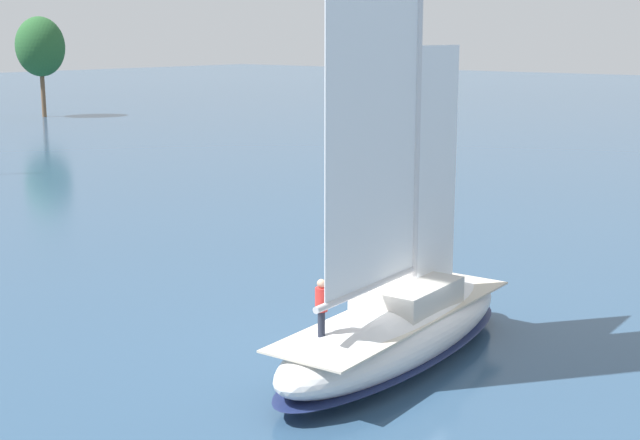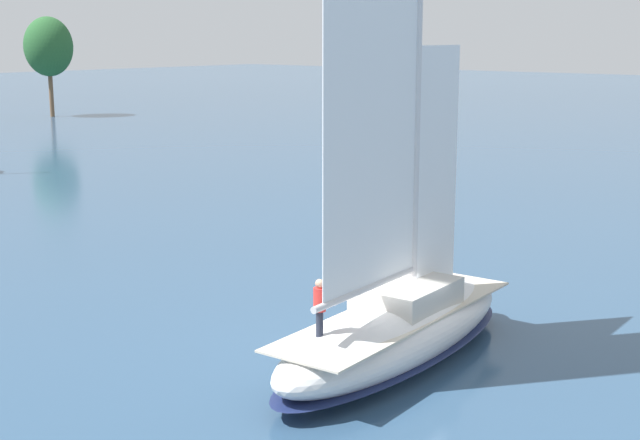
# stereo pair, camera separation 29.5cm
# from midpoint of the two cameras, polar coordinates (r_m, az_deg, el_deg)

# --- Properties ---
(ground_plane) EXTENTS (400.00, 400.00, 0.00)m
(ground_plane) POSITION_cam_midpoint_polar(r_m,az_deg,el_deg) (27.40, 4.62, -9.01)
(ground_plane) COLOR #2D4C6B
(tree_shore_center) EXTENTS (5.77, 5.77, 11.87)m
(tree_shore_center) POSITION_cam_midpoint_polar(r_m,az_deg,el_deg) (112.96, -17.54, 10.52)
(tree_shore_center) COLOR brown
(tree_shore_center) RESTS_ON ground
(sailboat_main) EXTENTS (11.70, 3.97, 15.81)m
(sailboat_main) POSITION_cam_midpoint_polar(r_m,az_deg,el_deg) (27.01, 4.68, -6.57)
(sailboat_main) COLOR silver
(sailboat_main) RESTS_ON ground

